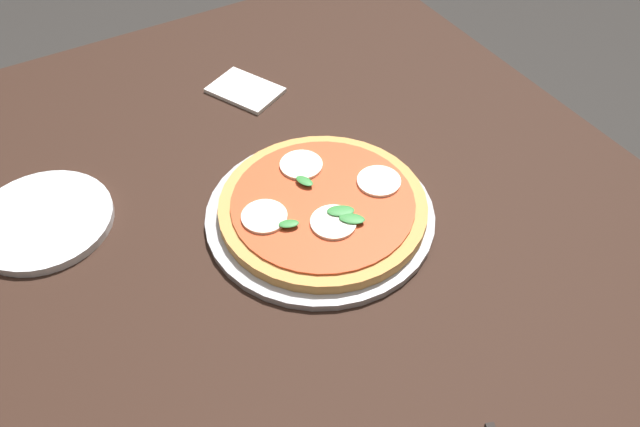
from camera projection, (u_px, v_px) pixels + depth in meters
The scene contains 6 objects.
ground_plane at pixel (301, 425), 1.56m from camera, with size 6.00×6.00×0.00m, color #2D2B28.
dining_table at pixel (292, 250), 1.10m from camera, with size 1.29×1.16×0.73m.
serving_tray at pixel (320, 215), 1.03m from camera, with size 0.36×0.36×0.01m, color #B2B2B7.
pizza at pixel (323, 206), 1.02m from camera, with size 0.32×0.32×0.03m.
plate_white at pixel (43, 220), 1.02m from camera, with size 0.21×0.21×0.01m, color white.
napkin at pixel (245, 90), 1.26m from camera, with size 0.13×0.09×0.01m, color white.
Camera 1 is at (-0.64, 0.32, 1.48)m, focal length 37.04 mm.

